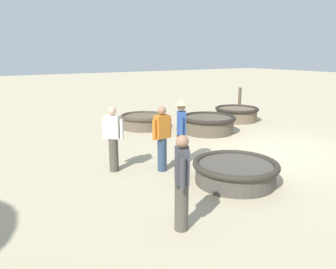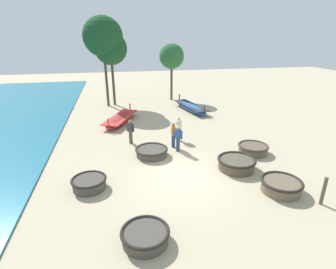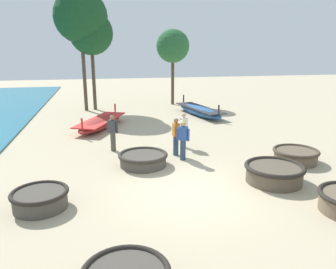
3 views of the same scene
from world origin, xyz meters
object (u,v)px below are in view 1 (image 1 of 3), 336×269
object	(u,v)px
coracle_far_left	(208,123)
mooring_post_mid_beach	(240,101)
coracle_upturned	(237,113)
fisherman_by_coracle	(181,128)
fisherman_crouching	(182,181)
fisherman_with_hat	(113,137)
fisherman_hauling	(162,137)
coracle_nearest	(235,171)
coracle_front_left	(144,121)

from	to	relation	value
coracle_far_left	mooring_post_mid_beach	size ratio (longest dim) A/B	1.59
coracle_upturned	mooring_post_mid_beach	world-z (taller)	mooring_post_mid_beach
fisherman_by_coracle	mooring_post_mid_beach	xyz separation A→B (m)	(4.45, -6.29, -0.34)
coracle_upturned	fisherman_by_coracle	size ratio (longest dim) A/B	1.08
coracle_upturned	fisherman_crouching	distance (m)	9.18
fisherman_with_hat	mooring_post_mid_beach	xyz separation A→B (m)	(4.00, -7.93, -0.22)
fisherman_hauling	mooring_post_mid_beach	xyz separation A→B (m)	(4.59, -6.93, -0.22)
coracle_upturned	fisherman_crouching	xyz separation A→B (m)	(-6.03, 6.91, 0.53)
fisherman_hauling	mooring_post_mid_beach	distance (m)	8.32
fisherman_by_coracle	coracle_far_left	bearing A→B (deg)	-49.39
fisherman_hauling	fisherman_crouching	bearing A→B (deg)	155.44
coracle_nearest	fisherman_with_hat	size ratio (longest dim) A/B	1.19
fisherman_crouching	mooring_post_mid_beach	world-z (taller)	fisherman_crouching
coracle_far_left	fisherman_by_coracle	distance (m)	3.73
coracle_front_left	fisherman_crouching	distance (m)	7.49
coracle_far_left	fisherman_with_hat	size ratio (longest dim) A/B	1.25
fisherman_by_coracle	fisherman_hauling	size ratio (longest dim) A/B	1.06
mooring_post_mid_beach	coracle_far_left	bearing A→B (deg)	120.49
coracle_front_left	coracle_nearest	xyz separation A→B (m)	(-5.86, 0.84, -0.01)
coracle_front_left	fisherman_by_coracle	size ratio (longest dim) A/B	1.05
coracle_far_left	fisherman_hauling	bearing A→B (deg)	126.36
fisherman_with_hat	fisherman_hauling	distance (m)	1.15
fisherman_by_coracle	fisherman_hauling	xyz separation A→B (m)	(-0.13, 0.64, -0.12)
coracle_far_left	coracle_front_left	world-z (taller)	coracle_far_left
fisherman_by_coracle	fisherman_with_hat	world-z (taller)	fisherman_by_coracle
coracle_nearest	fisherman_hauling	size ratio (longest dim) A/B	1.19
coracle_front_left	fisherman_hauling	distance (m)	4.75
coracle_front_left	mooring_post_mid_beach	distance (m)	5.15
coracle_upturned	fisherman_hauling	distance (m)	6.78
coracle_nearest	fisherman_by_coracle	xyz separation A→B (m)	(1.63, 0.32, 0.69)
fisherman_with_hat	mooring_post_mid_beach	size ratio (longest dim) A/B	1.27
coracle_front_left	fisherman_hauling	xyz separation A→B (m)	(-4.36, 1.80, 0.55)
coracle_nearest	fisherman_crouching	xyz separation A→B (m)	(-1.01, 2.11, 0.57)
fisherman_by_coracle	coracle_nearest	bearing A→B (deg)	-168.80
coracle_far_left	fisherman_by_coracle	bearing A→B (deg)	130.61
coracle_far_left	mooring_post_mid_beach	distance (m)	4.08
coracle_front_left	fisherman_with_hat	bearing A→B (deg)	143.49
coracle_nearest	mooring_post_mid_beach	bearing A→B (deg)	-44.46
mooring_post_mid_beach	fisherman_by_coracle	bearing A→B (deg)	125.29
coracle_far_left	fisherman_hauling	size ratio (longest dim) A/B	1.25
fisherman_crouching	fisherman_hauling	xyz separation A→B (m)	(2.51, -1.14, 0.00)
fisherman_with_hat	mooring_post_mid_beach	distance (m)	8.88
fisherman_crouching	mooring_post_mid_beach	distance (m)	10.75
coracle_upturned	coracle_front_left	bearing A→B (deg)	78.05
coracle_front_left	mooring_post_mid_beach	bearing A→B (deg)	-87.46
coracle_front_left	mooring_post_mid_beach	size ratio (longest dim) A/B	1.42
fisherman_with_hat	coracle_far_left	bearing A→B (deg)	-66.34
coracle_upturned	fisherman_crouching	bearing A→B (deg)	131.10
coracle_nearest	mooring_post_mid_beach	world-z (taller)	mooring_post_mid_beach
coracle_far_left	coracle_upturned	size ratio (longest dim) A/B	1.09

